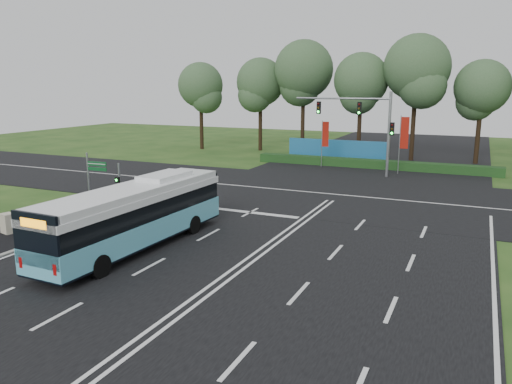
% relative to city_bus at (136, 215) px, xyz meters
% --- Properties ---
extents(ground, '(120.00, 120.00, 0.00)m').
position_rel_city_bus_xyz_m(ground, '(5.32, 3.18, -1.61)').
color(ground, '#224617').
rests_on(ground, ground).
extents(road_main, '(20.00, 120.00, 0.04)m').
position_rel_city_bus_xyz_m(road_main, '(5.32, 3.18, -1.59)').
color(road_main, black).
rests_on(road_main, ground).
extents(road_cross, '(120.00, 14.00, 0.05)m').
position_rel_city_bus_xyz_m(road_cross, '(5.32, 15.18, -1.58)').
color(road_cross, black).
rests_on(road_cross, ground).
extents(bike_path, '(5.00, 18.00, 0.06)m').
position_rel_city_bus_xyz_m(bike_path, '(-7.18, 0.18, -1.58)').
color(bike_path, black).
rests_on(bike_path, ground).
extents(kerb_strip, '(0.25, 18.00, 0.12)m').
position_rel_city_bus_xyz_m(kerb_strip, '(-4.78, 0.18, -1.55)').
color(kerb_strip, gray).
rests_on(kerb_strip, ground).
extents(city_bus, '(2.68, 11.19, 3.19)m').
position_rel_city_bus_xyz_m(city_bus, '(0.00, 0.00, 0.00)').
color(city_bus, '#5AB6D1').
rests_on(city_bus, ground).
extents(pedestrian_signal, '(0.25, 0.40, 3.04)m').
position_rel_city_bus_xyz_m(pedestrian_signal, '(-4.88, 4.83, 0.05)').
color(pedestrian_signal, gray).
rests_on(pedestrian_signal, ground).
extents(street_sign, '(1.39, 0.17, 3.56)m').
position_rel_city_bus_xyz_m(street_sign, '(-6.67, 4.66, 0.67)').
color(street_sign, gray).
rests_on(street_sign, ground).
extents(utility_cabinet, '(0.76, 0.68, 1.08)m').
position_rel_city_bus_xyz_m(utility_cabinet, '(-7.46, -0.79, -1.07)').
color(utility_cabinet, beige).
rests_on(utility_cabinet, ground).
extents(banner_flag_left, '(0.62, 0.20, 4.31)m').
position_rel_city_bus_xyz_m(banner_flag_left, '(1.03, 26.63, 1.21)').
color(banner_flag_left, gray).
rests_on(banner_flag_left, ground).
extents(banner_flag_mid, '(0.74, 0.12, 4.99)m').
position_rel_city_bus_xyz_m(banner_flag_mid, '(8.20, 25.60, 1.63)').
color(banner_flag_mid, gray).
rests_on(banner_flag_mid, ground).
extents(traffic_light_gantry, '(8.41, 0.28, 7.00)m').
position_rel_city_bus_xyz_m(traffic_light_gantry, '(5.53, 23.68, 3.06)').
color(traffic_light_gantry, gray).
rests_on(traffic_light_gantry, ground).
extents(hedge, '(22.00, 1.20, 0.80)m').
position_rel_city_bus_xyz_m(hedge, '(5.32, 27.68, -1.21)').
color(hedge, '#153B17').
rests_on(hedge, ground).
extents(blue_hoarding, '(10.00, 0.30, 2.20)m').
position_rel_city_bus_xyz_m(blue_hoarding, '(1.32, 30.18, -0.51)').
color(blue_hoarding, '#1B6194').
rests_on(blue_hoarding, ground).
extents(eucalyptus_row, '(54.30, 7.76, 12.93)m').
position_rel_city_bus_xyz_m(eucalyptus_row, '(9.51, 34.53, 6.89)').
color(eucalyptus_row, black).
rests_on(eucalyptus_row, ground).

